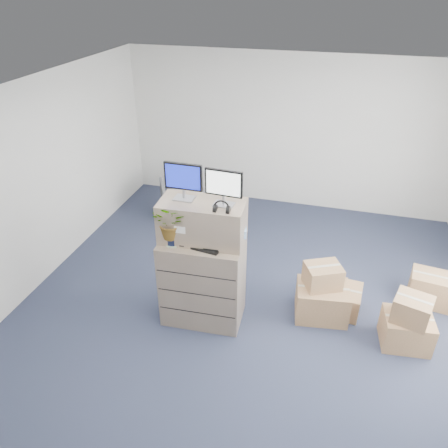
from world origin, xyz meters
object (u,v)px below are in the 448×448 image
at_px(monitor_left, 183,179).
at_px(keyboard, 200,245).
at_px(water_bottle, 209,231).
at_px(potted_plant, 172,226).
at_px(filing_cabinet_lower, 203,280).
at_px(office_chair, 182,196).
at_px(monitor_right, 224,186).

bearing_deg(monitor_left, keyboard, -36.95).
distance_m(water_bottle, potted_plant, 0.45).
bearing_deg(keyboard, filing_cabinet_lower, 104.15).
height_order(filing_cabinet_lower, water_bottle, water_bottle).
height_order(filing_cabinet_lower, office_chair, filing_cabinet_lower).
xyz_separation_m(keyboard, potted_plant, (-0.32, -0.04, 0.23)).
xyz_separation_m(monitor_left, potted_plant, (-0.08, -0.22, -0.50)).
bearing_deg(monitor_right, filing_cabinet_lower, -164.03).
relative_size(potted_plant, office_chair, 0.67).
xyz_separation_m(filing_cabinet_lower, office_chair, (-1.25, 2.54, -0.22)).
bearing_deg(keyboard, water_bottle, 75.32).
xyz_separation_m(monitor_left, monitor_right, (0.48, -0.02, -0.01)).
bearing_deg(filing_cabinet_lower, keyboard, -87.24).
bearing_deg(potted_plant, office_chair, 109.29).
bearing_deg(monitor_right, water_bottle, -177.40).
bearing_deg(monitor_right, office_chair, 124.86).
xyz_separation_m(potted_plant, office_chair, (-0.94, 2.67, -1.04)).
distance_m(monitor_left, keyboard, 0.79).
xyz_separation_m(filing_cabinet_lower, monitor_left, (-0.23, 0.08, 1.33)).
height_order(potted_plant, office_chair, potted_plant).
bearing_deg(water_bottle, monitor_left, 176.23).
distance_m(monitor_left, water_bottle, 0.69).
bearing_deg(filing_cabinet_lower, monitor_right, 9.26).
distance_m(monitor_left, potted_plant, 0.56).
height_order(monitor_left, keyboard, monitor_left).
bearing_deg(water_bottle, keyboard, -113.03).
distance_m(filing_cabinet_lower, monitor_left, 1.35).
height_order(filing_cabinet_lower, monitor_right, monitor_right).
distance_m(monitor_right, office_chair, 3.28).
distance_m(monitor_right, keyboard, 0.78).
xyz_separation_m(monitor_right, water_bottle, (-0.18, 0.00, -0.61)).
distance_m(monitor_left, office_chair, 3.08).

